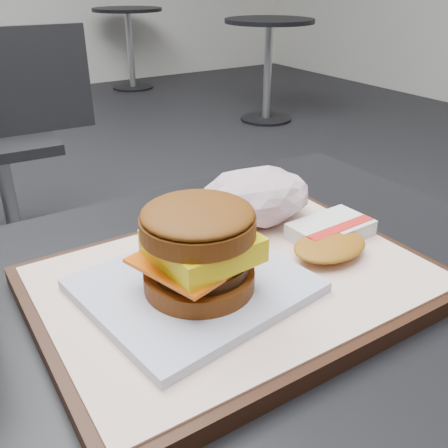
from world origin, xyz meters
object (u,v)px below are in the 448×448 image
serving_tray (236,283)px  breakfast_sandwich (198,257)px  hash_brown (330,237)px  crumpled_wrapper (257,196)px  neighbor_chair (13,128)px

serving_tray → breakfast_sandwich: bearing=-170.0°
hash_brown → crumpled_wrapper: 0.10m
crumpled_wrapper → hash_brown: bearing=-73.2°
hash_brown → crumpled_wrapper: size_ratio=0.91×
breakfast_sandwich → hash_brown: breakfast_sandwich is taller
neighbor_chair → hash_brown: bearing=-89.4°
serving_tray → hash_brown: hash_brown is taller
breakfast_sandwich → hash_brown: size_ratio=1.74×
serving_tray → neighbor_chair: (0.10, 1.71, -0.27)m
crumpled_wrapper → neighbor_chair: 1.65m
breakfast_sandwich → hash_brown: bearing=1.0°
hash_brown → neighbor_chair: 1.74m
breakfast_sandwich → neighbor_chair: bearing=85.1°
serving_tray → neighbor_chair: 1.73m
breakfast_sandwich → hash_brown: (0.17, 0.00, -0.03)m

